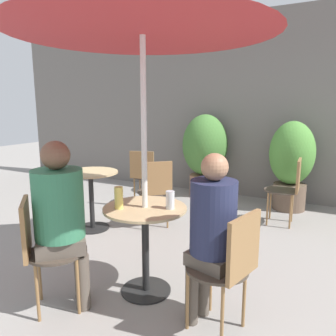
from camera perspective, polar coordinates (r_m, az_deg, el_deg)
The scene contains 16 objects.
ground_plane at distance 2.89m, azimuth -3.66°, elevation -21.21°, with size 20.00×20.00×0.00m, color gray.
storefront_wall at distance 5.61m, azimuth 14.52°, elevation 10.20°, with size 10.00×0.06×3.00m.
cafe_table_near at distance 2.71m, azimuth -3.98°, elevation -10.94°, with size 0.67×0.67×0.73m.
cafe_table_far at distance 4.16m, azimuth -13.26°, elevation -3.38°, with size 0.67×0.67×0.73m.
bistro_chair_0 at distance 2.65m, azimuth -21.11°, elevation -12.24°, with size 0.49×0.49×0.87m.
bistro_chair_1 at distance 2.26m, azimuth 10.64°, elevation -15.74°, with size 0.46×0.44×0.87m.
bistro_chair_2 at distance 4.97m, azimuth -4.23°, elevation -0.80°, with size 0.45×0.46×0.87m.
bistro_chair_3 at distance 4.47m, azimuth 20.37°, elevation -2.81°, with size 0.43×0.43×0.87m.
bistro_chair_4 at distance 4.09m, azimuth -2.15°, elevation -3.37°, with size 0.49×0.49×0.87m.
seated_person_0 at distance 2.56m, azimuth -18.11°, elevation -7.36°, with size 0.46×0.47×1.29m.
seated_person_1 at distance 2.25m, azimuth 7.57°, elevation -10.02°, with size 0.35×0.33×1.23m.
beer_glass_0 at distance 2.57m, azimuth 0.38°, elevation -5.58°, with size 0.07×0.07×0.14m.
beer_glass_1 at distance 2.61m, azimuth -8.58°, elevation -5.14°, with size 0.07×0.07×0.17m.
potted_plant_0 at distance 5.59m, azimuth 6.43°, elevation 3.07°, with size 0.76×0.76×1.39m.
potted_plant_1 at distance 5.12m, azimuth 20.70°, elevation 1.15°, with size 0.64×0.64×1.31m.
umbrella at distance 2.59m, azimuth -4.50°, elevation 25.08°, with size 1.98×1.98×2.32m.
Camera 1 is at (1.28, -2.09, 1.54)m, focal length 35.00 mm.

